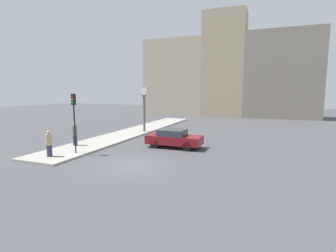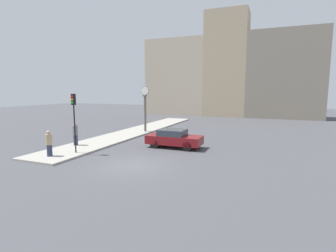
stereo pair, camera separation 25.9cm
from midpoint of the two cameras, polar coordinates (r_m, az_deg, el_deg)
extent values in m
plane|color=#47474C|center=(16.08, -7.12, -8.48)|extent=(120.00, 120.00, 0.00)
cube|color=#A39E93|center=(28.75, -6.54, -1.12)|extent=(3.47, 26.92, 0.14)
cube|color=#B7A88E|center=(49.77, 2.19, 10.47)|extent=(10.97, 5.00, 13.68)
cube|color=tan|center=(47.60, 12.73, 12.83)|extent=(7.06, 5.00, 17.69)
cube|color=gray|center=(46.81, 24.22, 10.10)|extent=(11.68, 5.00, 13.88)
cube|color=maroon|center=(20.63, 1.75, -2.99)|extent=(4.30, 1.85, 0.66)
cube|color=#2D3842|center=(20.59, 1.31, -1.40)|extent=(2.07, 1.66, 0.47)
cylinder|color=black|center=(21.03, 5.94, -3.59)|extent=(0.72, 0.22, 0.72)
cylinder|color=black|center=(19.50, 4.60, -4.47)|extent=(0.72, 0.22, 0.72)
cylinder|color=black|center=(21.91, -0.79, -3.09)|extent=(0.72, 0.22, 0.72)
cylinder|color=black|center=(20.45, -2.57, -3.88)|extent=(0.72, 0.22, 0.72)
cylinder|color=black|center=(19.26, -19.26, -0.63)|extent=(0.09, 0.09, 3.35)
cube|color=black|center=(19.09, -19.54, 5.49)|extent=(0.26, 0.20, 0.76)
cylinder|color=red|center=(18.99, -19.81, 6.10)|extent=(0.15, 0.04, 0.15)
cylinder|color=orange|center=(19.00, -19.78, 5.47)|extent=(0.15, 0.04, 0.15)
cylinder|color=green|center=(19.01, -19.75, 4.84)|extent=(0.15, 0.04, 0.15)
cylinder|color=#666056|center=(27.87, -4.74, 2.63)|extent=(0.26, 0.26, 3.73)
cube|color=#666056|center=(27.76, -4.79, 6.63)|extent=(0.33, 0.33, 0.15)
cylinder|color=#666056|center=(27.76, -4.80, 7.65)|extent=(0.91, 0.04, 0.91)
cylinder|color=white|center=(27.76, -4.80, 7.65)|extent=(0.84, 0.06, 0.84)
cylinder|color=#2D334C|center=(22.14, -19.14, -2.92)|extent=(0.34, 0.34, 0.81)
cylinder|color=slate|center=(22.01, -19.23, -0.92)|extent=(0.39, 0.39, 0.76)
sphere|color=tan|center=(21.95, -19.29, 0.38)|extent=(0.25, 0.25, 0.25)
cylinder|color=#2D334C|center=(19.12, -24.03, -4.88)|extent=(0.34, 0.34, 0.77)
cylinder|color=tan|center=(18.98, -24.15, -2.69)|extent=(0.40, 0.40, 0.72)
sphere|color=tan|center=(18.90, -24.23, -1.27)|extent=(0.24, 0.24, 0.24)
camera|label=1|loc=(0.13, -89.63, 0.05)|focal=28.00mm
camera|label=2|loc=(0.13, 90.37, -0.05)|focal=28.00mm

